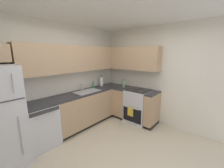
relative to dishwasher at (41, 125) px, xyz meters
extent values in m
cube|color=beige|center=(0.68, -1.44, -0.45)|extent=(3.70, 3.49, 0.02)
cube|color=silver|center=(0.68, 0.33, 0.86)|extent=(3.80, 0.05, 2.61)
cube|color=silver|center=(2.56, -1.44, 0.86)|extent=(0.05, 3.59, 2.61)
cube|color=white|center=(0.68, -1.44, 2.19)|extent=(3.80, 3.59, 0.05)
cylinder|color=silver|center=(-0.46, -0.45, 0.16)|extent=(0.02, 0.02, 0.67)
cylinder|color=silver|center=(-0.46, -0.45, 1.03)|extent=(0.02, 0.02, 0.28)
cube|color=silver|center=(0.00, 0.00, 0.00)|extent=(0.60, 0.60, 0.88)
cube|color=#333333|center=(0.00, -0.30, 0.39)|extent=(0.55, 0.01, 0.07)
cube|color=silver|center=(0.00, -0.32, 0.32)|extent=(0.36, 0.02, 0.02)
cube|color=tan|center=(1.12, 0.00, 0.04)|extent=(1.63, 0.60, 0.79)
cube|color=black|center=(1.12, 0.03, -0.40)|extent=(1.63, 0.54, 0.09)
sphere|color=tan|center=(0.76, -0.31, 0.19)|extent=(0.02, 0.02, 0.02)
sphere|color=tan|center=(1.48, -0.31, 0.19)|extent=(0.02, 0.02, 0.02)
cube|color=#2D2D33|center=(1.12, 0.00, 0.46)|extent=(2.84, 0.60, 0.03)
cube|color=tan|center=(2.24, -0.49, 0.04)|extent=(0.60, 0.38, 0.79)
cube|color=black|center=(2.27, -0.49, -0.40)|extent=(0.54, 0.38, 0.09)
cube|color=tan|center=(2.24, -1.42, 0.04)|extent=(0.60, 0.20, 0.79)
cube|color=black|center=(2.27, -1.42, -0.40)|extent=(0.54, 0.20, 0.09)
sphere|color=tan|center=(1.92, -1.42, 0.19)|extent=(0.02, 0.02, 0.02)
cube|color=#2D2D33|center=(2.24, -0.49, 0.46)|extent=(0.60, 0.38, 0.03)
cube|color=#2D2D33|center=(2.24, -1.42, 0.46)|extent=(0.60, 0.20, 0.03)
cube|color=silver|center=(2.26, -1.00, 0.02)|extent=(0.64, 0.62, 0.92)
cube|color=black|center=(1.93, -1.00, -0.15)|extent=(0.02, 0.55, 0.39)
cube|color=silver|center=(1.91, -1.00, 0.06)|extent=(0.02, 0.43, 0.02)
cube|color=black|center=(2.26, -1.00, 0.48)|extent=(0.59, 0.60, 0.01)
cube|color=silver|center=(2.56, -1.00, 0.55)|extent=(0.03, 0.60, 0.15)
cylinder|color=#4C4C4C|center=(2.12, -1.14, 0.49)|extent=(0.11, 0.11, 0.01)
cylinder|color=#4C4C4C|center=(2.12, -0.86, 0.49)|extent=(0.11, 0.11, 0.01)
cylinder|color=#4C4C4C|center=(2.40, -1.14, 0.49)|extent=(0.11, 0.11, 0.01)
cylinder|color=#4C4C4C|center=(2.40, -0.86, 0.49)|extent=(0.11, 0.11, 0.01)
cube|color=gold|center=(1.91, -0.96, -0.05)|extent=(0.02, 0.17, 0.26)
cube|color=tan|center=(0.96, 0.14, 1.33)|extent=(2.52, 0.32, 0.63)
sphere|color=tan|center=(0.40, -0.03, 1.13)|extent=(0.02, 0.02, 0.02)
sphere|color=tan|center=(1.51, -0.03, 1.13)|extent=(0.02, 0.02, 0.02)
cube|color=tan|center=(2.38, -0.59, 1.33)|extent=(0.32, 1.77, 0.63)
cube|color=#B7B7BC|center=(1.24, -0.03, 0.48)|extent=(0.68, 0.40, 0.01)
cube|color=gray|center=(1.24, -0.03, 0.43)|extent=(0.62, 0.36, 0.09)
cube|color=#99999E|center=(1.24, -0.03, 0.45)|extent=(0.02, 0.35, 0.06)
cylinder|color=silver|center=(1.24, 0.20, 0.57)|extent=(0.02, 0.02, 0.19)
cylinder|color=silver|center=(1.24, 0.13, 0.66)|extent=(0.02, 0.15, 0.02)
cylinder|color=silver|center=(1.29, 0.20, 0.51)|extent=(0.02, 0.02, 0.06)
cylinder|color=#338C4C|center=(1.65, 0.18, 0.56)|extent=(0.05, 0.05, 0.16)
cylinder|color=#262626|center=(1.65, 0.18, 0.65)|extent=(0.02, 0.02, 0.03)
cylinder|color=white|center=(1.96, 0.16, 0.62)|extent=(0.11, 0.11, 0.28)
cylinder|color=#3F3F3F|center=(1.96, 0.16, 0.64)|extent=(0.02, 0.02, 0.34)
cylinder|color=#729E66|center=(2.24, -0.49, 0.59)|extent=(0.07, 0.07, 0.22)
cylinder|color=black|center=(2.24, -0.49, 0.71)|extent=(0.04, 0.04, 0.02)
camera|label=1|loc=(-1.02, -2.81, 1.43)|focal=22.03mm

